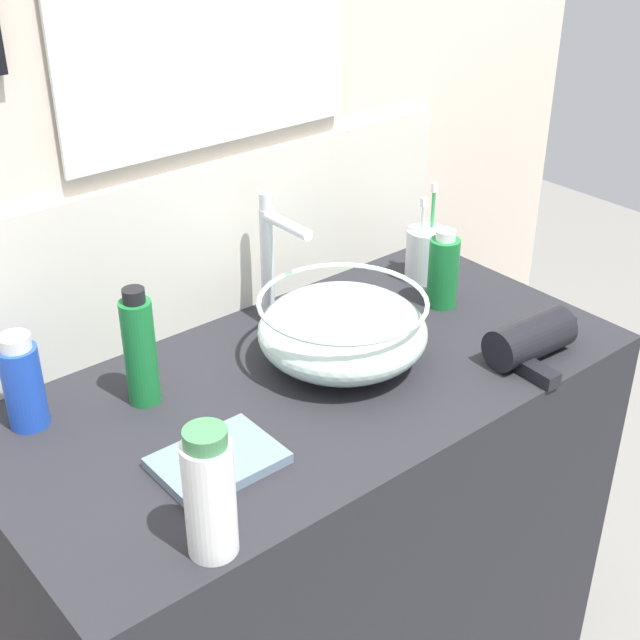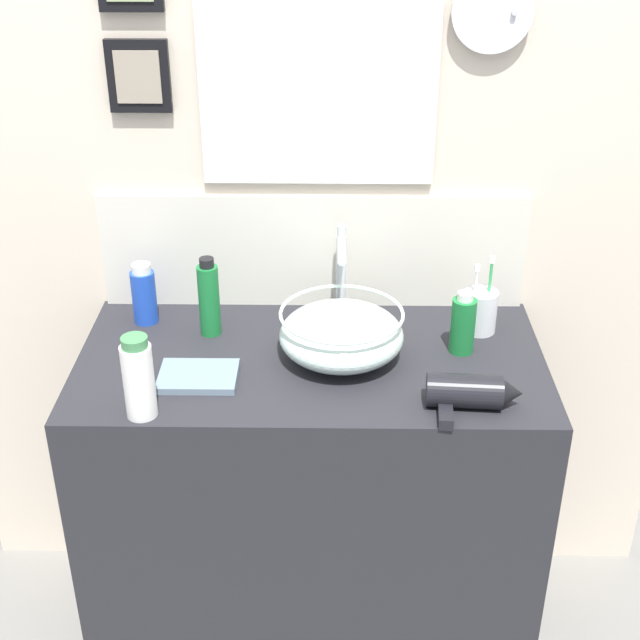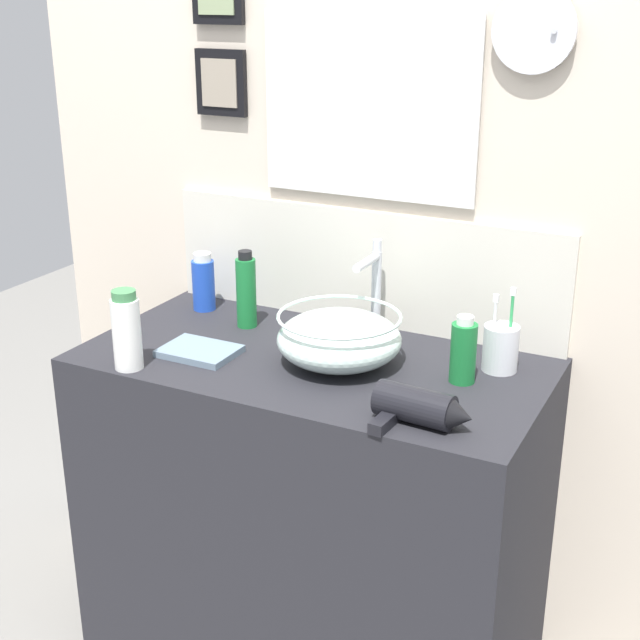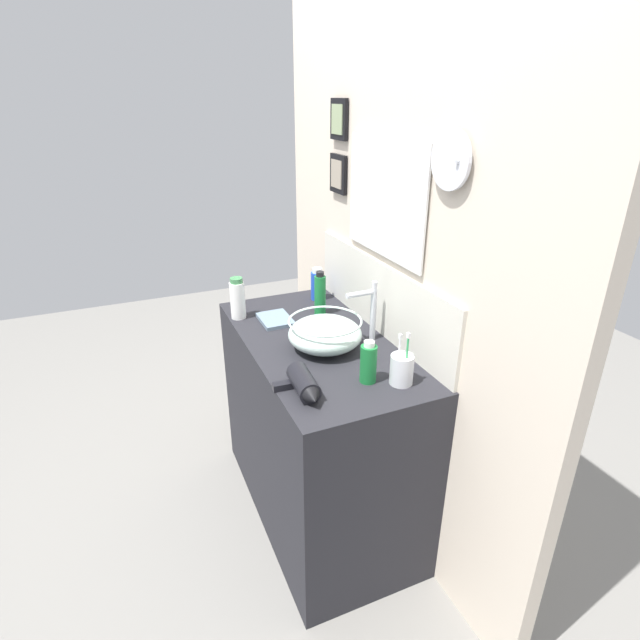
{
  "view_description": "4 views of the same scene",
  "coord_description": "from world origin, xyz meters",
  "px_view_note": "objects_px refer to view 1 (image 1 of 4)",
  "views": [
    {
      "loc": [
        -0.78,
        -0.96,
        1.67
      ],
      "look_at": [
        0.02,
        0.0,
        0.96
      ],
      "focal_mm": 50.0,
      "sensor_mm": 36.0,
      "label": 1
    },
    {
      "loc": [
        0.04,
        -1.76,
        1.93
      ],
      "look_at": [
        0.02,
        0.0,
        0.96
      ],
      "focal_mm": 50.0,
      "sensor_mm": 36.0,
      "label": 2
    },
    {
      "loc": [
        0.88,
        -1.69,
        1.68
      ],
      "look_at": [
        0.02,
        0.0,
        0.96
      ],
      "focal_mm": 50.0,
      "sensor_mm": 36.0,
      "label": 3
    },
    {
      "loc": [
        1.64,
        -0.69,
        1.76
      ],
      "look_at": [
        0.02,
        0.0,
        0.96
      ],
      "focal_mm": 28.0,
      "sensor_mm": 36.0,
      "label": 4
    }
  ],
  "objects_px": {
    "spray_bottle": "(210,494)",
    "hand_towel": "(218,461)",
    "shampoo_bottle": "(443,271)",
    "toothbrush_cup": "(426,254)",
    "soap_dispenser": "(23,383)",
    "glass_bowl_sink": "(344,331)",
    "hair_drier": "(537,337)",
    "lotion_bottle": "(140,350)",
    "faucet": "(272,250)"
  },
  "relations": [
    {
      "from": "faucet",
      "to": "toothbrush_cup",
      "type": "xyz_separation_m",
      "value": [
        0.34,
        -0.06,
        -0.09
      ]
    },
    {
      "from": "hair_drier",
      "to": "soap_dispenser",
      "type": "relative_size",
      "value": 1.32
    },
    {
      "from": "faucet",
      "to": "shampoo_bottle",
      "type": "distance_m",
      "value": 0.33
    },
    {
      "from": "lotion_bottle",
      "to": "hair_drier",
      "type": "bearing_deg",
      "value": -27.78
    },
    {
      "from": "glass_bowl_sink",
      "to": "soap_dispenser",
      "type": "distance_m",
      "value": 0.51
    },
    {
      "from": "shampoo_bottle",
      "to": "toothbrush_cup",
      "type": "bearing_deg",
      "value": 60.56
    },
    {
      "from": "soap_dispenser",
      "to": "hand_towel",
      "type": "height_order",
      "value": "soap_dispenser"
    },
    {
      "from": "spray_bottle",
      "to": "shampoo_bottle",
      "type": "height_order",
      "value": "spray_bottle"
    },
    {
      "from": "shampoo_bottle",
      "to": "hand_towel",
      "type": "distance_m",
      "value": 0.62
    },
    {
      "from": "hair_drier",
      "to": "soap_dispenser",
      "type": "bearing_deg",
      "value": 154.13
    },
    {
      "from": "soap_dispenser",
      "to": "hand_towel",
      "type": "bearing_deg",
      "value": -58.34
    },
    {
      "from": "spray_bottle",
      "to": "hair_drier",
      "type": "bearing_deg",
      "value": 3.19
    },
    {
      "from": "faucet",
      "to": "hair_drier",
      "type": "bearing_deg",
      "value": -54.96
    },
    {
      "from": "toothbrush_cup",
      "to": "soap_dispenser",
      "type": "bearing_deg",
      "value": 177.5
    },
    {
      "from": "glass_bowl_sink",
      "to": "soap_dispenser",
      "type": "height_order",
      "value": "soap_dispenser"
    },
    {
      "from": "lotion_bottle",
      "to": "hand_towel",
      "type": "xyz_separation_m",
      "value": [
        -0.0,
        -0.21,
        -0.09
      ]
    },
    {
      "from": "faucet",
      "to": "spray_bottle",
      "type": "distance_m",
      "value": 0.6
    },
    {
      "from": "faucet",
      "to": "hair_drier",
      "type": "relative_size",
      "value": 1.19
    },
    {
      "from": "glass_bowl_sink",
      "to": "lotion_bottle",
      "type": "distance_m",
      "value": 0.34
    },
    {
      "from": "glass_bowl_sink",
      "to": "spray_bottle",
      "type": "xyz_separation_m",
      "value": [
        -0.42,
        -0.23,
        0.03
      ]
    },
    {
      "from": "faucet",
      "to": "toothbrush_cup",
      "type": "bearing_deg",
      "value": -9.56
    },
    {
      "from": "lotion_bottle",
      "to": "hand_towel",
      "type": "relative_size",
      "value": 1.14
    },
    {
      "from": "spray_bottle",
      "to": "hand_towel",
      "type": "relative_size",
      "value": 1.07
    },
    {
      "from": "shampoo_bottle",
      "to": "hand_towel",
      "type": "relative_size",
      "value": 0.88
    },
    {
      "from": "faucet",
      "to": "lotion_bottle",
      "type": "height_order",
      "value": "faucet"
    },
    {
      "from": "lotion_bottle",
      "to": "faucet",
      "type": "bearing_deg",
      "value": 13.86
    },
    {
      "from": "faucet",
      "to": "hair_drier",
      "type": "xyz_separation_m",
      "value": [
        0.27,
        -0.39,
        -0.11
      ]
    },
    {
      "from": "hair_drier",
      "to": "soap_dispenser",
      "type": "height_order",
      "value": "soap_dispenser"
    },
    {
      "from": "hand_towel",
      "to": "soap_dispenser",
      "type": "bearing_deg",
      "value": 121.66
    },
    {
      "from": "hair_drier",
      "to": "lotion_bottle",
      "type": "distance_m",
      "value": 0.66
    },
    {
      "from": "lotion_bottle",
      "to": "shampoo_bottle",
      "type": "xyz_separation_m",
      "value": [
        0.6,
        -0.08,
        -0.02
      ]
    },
    {
      "from": "lotion_bottle",
      "to": "glass_bowl_sink",
      "type": "bearing_deg",
      "value": -20.47
    },
    {
      "from": "shampoo_bottle",
      "to": "soap_dispenser",
      "type": "xyz_separation_m",
      "value": [
        -0.76,
        0.13,
        0.0
      ]
    },
    {
      "from": "shampoo_bottle",
      "to": "glass_bowl_sink",
      "type": "bearing_deg",
      "value": -171.84
    },
    {
      "from": "shampoo_bottle",
      "to": "hand_towel",
      "type": "height_order",
      "value": "shampoo_bottle"
    },
    {
      "from": "hand_towel",
      "to": "toothbrush_cup",
      "type": "bearing_deg",
      "value": 19.45
    },
    {
      "from": "glass_bowl_sink",
      "to": "hand_towel",
      "type": "bearing_deg",
      "value": -163.78
    },
    {
      "from": "lotion_bottle",
      "to": "soap_dispenser",
      "type": "relative_size",
      "value": 1.28
    },
    {
      "from": "spray_bottle",
      "to": "hand_towel",
      "type": "bearing_deg",
      "value": 54.23
    },
    {
      "from": "spray_bottle",
      "to": "toothbrush_cup",
      "type": "bearing_deg",
      "value": 26.04
    },
    {
      "from": "lotion_bottle",
      "to": "spray_bottle",
      "type": "relative_size",
      "value": 1.07
    },
    {
      "from": "toothbrush_cup",
      "to": "lotion_bottle",
      "type": "distance_m",
      "value": 0.65
    },
    {
      "from": "hair_drier",
      "to": "toothbrush_cup",
      "type": "height_order",
      "value": "toothbrush_cup"
    },
    {
      "from": "spray_bottle",
      "to": "soap_dispenser",
      "type": "relative_size",
      "value": 1.19
    },
    {
      "from": "toothbrush_cup",
      "to": "lotion_bottle",
      "type": "height_order",
      "value": "lotion_bottle"
    },
    {
      "from": "glass_bowl_sink",
      "to": "spray_bottle",
      "type": "distance_m",
      "value": 0.48
    },
    {
      "from": "hair_drier",
      "to": "shampoo_bottle",
      "type": "xyz_separation_m",
      "value": [
        0.01,
        0.23,
        0.04
      ]
    },
    {
      "from": "hair_drier",
      "to": "shampoo_bottle",
      "type": "bearing_deg",
      "value": 87.49
    },
    {
      "from": "spray_bottle",
      "to": "shampoo_bottle",
      "type": "xyz_separation_m",
      "value": [
        0.7,
        0.27,
        -0.02
      ]
    },
    {
      "from": "glass_bowl_sink",
      "to": "shampoo_bottle",
      "type": "bearing_deg",
      "value": 8.16
    }
  ]
}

